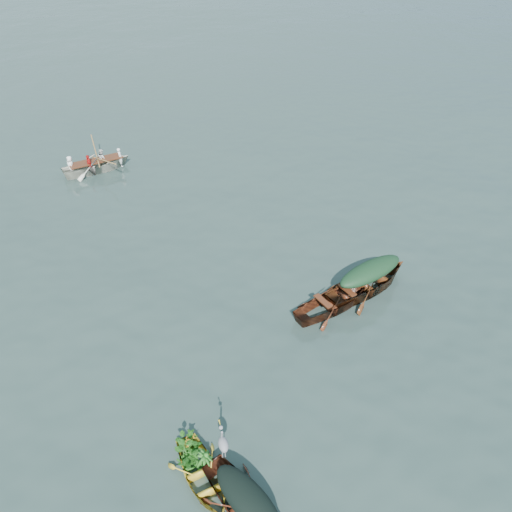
{
  "coord_description": "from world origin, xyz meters",
  "views": [
    {
      "loc": [
        -4.17,
        -9.54,
        10.57
      ],
      "look_at": [
        -0.43,
        3.59,
        0.5
      ],
      "focal_mm": 35.0,
      "sensor_mm": 36.0,
      "label": 1
    }
  ],
  "objects": [
    {
      "name": "oars",
      "position": [
        -5.5,
        12.63,
        0.55
      ],
      "size": [
        1.26,
        2.67,
        0.06
      ],
      "primitive_type": null,
      "rotation": [
        0.0,
        0.0,
        1.84
      ],
      "color": "olive",
      "rests_on": "rowed_boat"
    },
    {
      "name": "ground",
      "position": [
        0.0,
        0.0,
        0.0
      ],
      "size": [
        140.0,
        140.0,
        0.0
      ],
      "primitive_type": "plane",
      "color": "#2F423D",
      "rests_on": "ground"
    },
    {
      "name": "green_tarp_cover",
      "position": [
        2.73,
        1.43,
        0.81
      ],
      "size": [
        2.67,
        1.61,
        0.52
      ],
      "primitive_type": "ellipsoid",
      "rotation": [
        0.0,
        0.0,
        1.92
      ],
      "color": "#153418",
      "rests_on": "green_tarp_boat"
    },
    {
      "name": "dark_tarp_cover",
      "position": [
        -2.89,
        -4.5,
        0.63
      ],
      "size": [
        1.46,
        2.05,
        0.4
      ],
      "primitive_type": "ellipsoid",
      "rotation": [
        0.0,
        0.0,
        0.43
      ],
      "color": "black",
      "rests_on": "dark_covered_boat"
    },
    {
      "name": "dinghy_weeds",
      "position": [
        -3.76,
        -2.98,
        0.64
      ],
      "size": [
        0.88,
        1.03,
        0.6
      ],
      "primitive_type": "imported",
      "rotation": [
        0.0,
        0.0,
        0.22
      ],
      "color": "#29661A",
      "rests_on": "yellow_dinghy"
    },
    {
      "name": "thwart_benches",
      "position": [
        1.33,
        0.92,
        0.47
      ],
      "size": [
        2.11,
        1.28,
        0.04
      ],
      "primitive_type": null,
      "rotation": [
        0.0,
        0.0,
        1.86
      ],
      "color": "#492111",
      "rests_on": "open_wooden_boat"
    },
    {
      "name": "heron",
      "position": [
        -3.14,
        -3.36,
        0.8
      ],
      "size": [
        0.36,
        0.45,
        0.92
      ],
      "primitive_type": null,
      "rotation": [
        0.0,
        0.0,
        0.22
      ],
      "color": "gray",
      "rests_on": "yellow_dinghy"
    },
    {
      "name": "rowers",
      "position": [
        -5.5,
        12.63,
        0.9
      ],
      "size": [
        3.24,
        1.92,
        0.76
      ],
      "primitive_type": "imported",
      "rotation": [
        0.0,
        0.0,
        1.84
      ],
      "color": "white",
      "rests_on": "rowed_boat"
    },
    {
      "name": "yellow_dinghy",
      "position": [
        -3.67,
        -3.53,
        0.0
      ],
      "size": [
        1.7,
        2.85,
        0.69
      ],
      "primitive_type": "imported",
      "rotation": [
        0.0,
        0.0,
        0.22
      ],
      "color": "yellow",
      "rests_on": "ground"
    },
    {
      "name": "green_tarp_boat",
      "position": [
        2.73,
        1.43,
        0.0
      ],
      "size": [
        4.85,
        2.94,
        1.1
      ],
      "primitive_type": "imported",
      "rotation": [
        0.0,
        0.0,
        1.92
      ],
      "color": "#543013",
      "rests_on": "ground"
    },
    {
      "name": "rowed_boat",
      "position": [
        -5.5,
        12.63,
        0.0
      ],
      "size": [
        4.52,
        2.39,
        1.04
      ],
      "primitive_type": "imported",
      "rotation": [
        0.0,
        0.0,
        1.84
      ],
      "color": "silver",
      "rests_on": "ground"
    },
    {
      "name": "open_wooden_boat",
      "position": [
        1.33,
        0.92,
        0.0
      ],
      "size": [
        4.16,
        2.33,
        0.9
      ],
      "primitive_type": "imported",
      "rotation": [
        0.0,
        0.0,
        1.86
      ],
      "color": "#5A2A16",
      "rests_on": "ground"
    }
  ]
}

